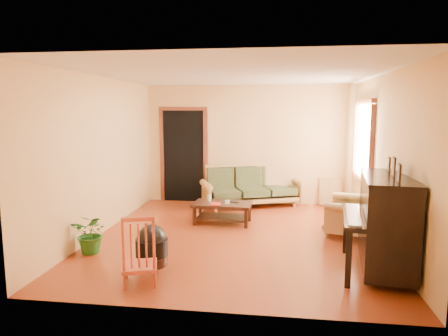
# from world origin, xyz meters

# --- Properties ---
(floor) EXTENTS (5.00, 5.00, 0.00)m
(floor) POSITION_xyz_m (0.00, 0.00, 0.00)
(floor) COLOR #60200C
(floor) RESTS_ON ground
(doorway) EXTENTS (1.08, 0.16, 2.05)m
(doorway) POSITION_xyz_m (-1.45, 2.48, 1.02)
(doorway) COLOR black
(doorway) RESTS_ON floor
(window) EXTENTS (0.12, 1.36, 1.46)m
(window) POSITION_xyz_m (2.21, 1.30, 1.50)
(window) COLOR white
(window) RESTS_ON right_wall
(sofa) EXTENTS (2.24, 1.59, 0.89)m
(sofa) POSITION_xyz_m (0.11, 2.14, 0.44)
(sofa) COLOR olive
(sofa) RESTS_ON floor
(coffee_table) EXTENTS (1.08, 0.63, 0.38)m
(coffee_table) POSITION_xyz_m (-0.33, 0.76, 0.19)
(coffee_table) COLOR black
(coffee_table) RESTS_ON floor
(armchair) EXTENTS (1.09, 1.12, 0.92)m
(armchair) POSITION_xyz_m (1.85, 0.35, 0.46)
(armchair) COLOR olive
(armchair) RESTS_ON floor
(piano) EXTENTS (1.01, 1.50, 1.24)m
(piano) POSITION_xyz_m (2.02, -1.19, 0.62)
(piano) COLOR black
(piano) RESTS_ON floor
(footstool) EXTENTS (0.48, 0.48, 0.41)m
(footstool) POSITION_xyz_m (-0.98, -1.35, 0.20)
(footstool) COLOR black
(footstool) RESTS_ON floor
(red_chair) EXTENTS (0.51, 0.53, 0.85)m
(red_chair) POSITION_xyz_m (-0.94, -1.93, 0.42)
(red_chair) COLOR maroon
(red_chair) RESTS_ON floor
(leaning_frame) EXTENTS (0.48, 0.13, 0.64)m
(leaning_frame) POSITION_xyz_m (1.80, 2.42, 0.32)
(leaning_frame) COLOR #BA8A3E
(leaning_frame) RESTS_ON floor
(ceramic_crock) EXTENTS (0.24, 0.24, 0.23)m
(ceramic_crock) POSITION_xyz_m (2.06, 2.18, 0.12)
(ceramic_crock) COLOR #2E4C8A
(ceramic_crock) RESTS_ON floor
(potted_plant) EXTENTS (0.54, 0.48, 0.58)m
(potted_plant) POSITION_xyz_m (-1.97, -1.03, 0.29)
(potted_plant) COLOR #1F5718
(potted_plant) RESTS_ON floor
(book) EXTENTS (0.21, 0.26, 0.02)m
(book) POSITION_xyz_m (-0.51, 0.57, 0.39)
(book) COLOR #9F2415
(book) RESTS_ON coffee_table
(candle) EXTENTS (0.08, 0.08, 0.11)m
(candle) POSITION_xyz_m (-0.59, 0.87, 0.44)
(candle) COLOR silver
(candle) RESTS_ON coffee_table
(glass_jar) EXTENTS (0.11, 0.11, 0.06)m
(glass_jar) POSITION_xyz_m (-0.23, 0.71, 0.41)
(glass_jar) COLOR white
(glass_jar) RESTS_ON coffee_table
(remote) EXTENTS (0.16, 0.09, 0.02)m
(remote) POSITION_xyz_m (-0.12, 0.79, 0.39)
(remote) COLOR black
(remote) RESTS_ON coffee_table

